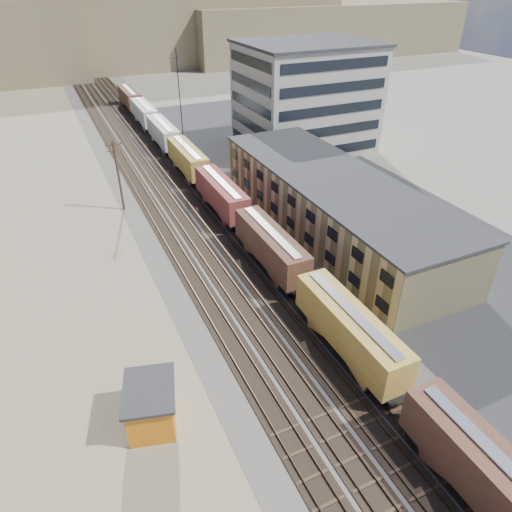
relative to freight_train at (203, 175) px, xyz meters
name	(u,v)px	position (x,y,z in m)	size (l,w,h in m)	color
ground	(341,408)	(-3.80, -42.95, -2.79)	(300.00, 300.00, 0.00)	#6B6356
ballast_bed	(168,179)	(-3.80, 7.05, -2.76)	(18.00, 200.00, 0.06)	#4C4742
dirt_yard	(38,232)	(-23.80, -2.95, -2.78)	(24.00, 180.00, 0.03)	#83755A
asphalt_lot	(334,191)	(18.20, -7.95, -2.77)	(26.00, 120.00, 0.04)	#232326
rail_tracks	(164,179)	(-4.35, 7.05, -2.68)	(11.40, 200.00, 0.24)	black
freight_train	(203,175)	(0.00, 0.00, 0.00)	(3.00, 119.74, 4.46)	black
warehouse	(333,203)	(11.18, -17.95, 0.86)	(12.40, 40.40, 7.25)	tan
office_tower	(305,97)	(24.15, 12.01, 6.47)	(22.60, 18.60, 18.45)	#9E998E
utility_pole_north	(118,174)	(-12.30, -0.95, 2.50)	(2.20, 0.32, 10.00)	#382619
radio_mast	(180,104)	(2.20, 17.05, 6.33)	(1.20, 0.16, 18.00)	black
hills_north	(71,19)	(-3.63, 124.98, 11.31)	(265.00, 80.00, 32.00)	brown
maintenance_shed	(151,405)	(-17.31, -37.97, -1.00)	(4.81, 5.57, 3.50)	orange
parked_car_silver	(446,248)	(20.20, -29.02, -1.93)	(2.41, 5.93, 1.72)	#9EA1A5
parked_car_blue	(315,164)	(20.55, 1.52, -2.11)	(2.28, 4.94, 1.37)	navy
parked_car_far	(305,145)	(23.76, 10.52, -1.93)	(2.03, 5.05, 1.72)	white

